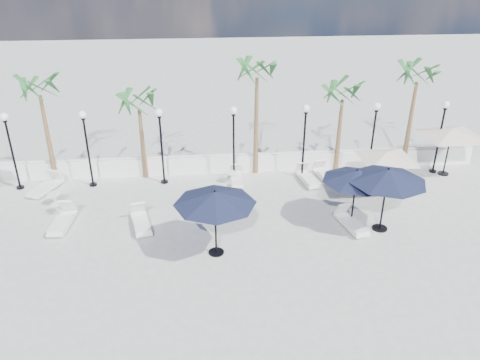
{
  "coord_description": "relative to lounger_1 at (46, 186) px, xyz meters",
  "views": [
    {
      "loc": [
        -1.61,
        -14.77,
        10.43
      ],
      "look_at": [
        0.03,
        3.39,
        1.5
      ],
      "focal_mm": 35.0,
      "sensor_mm": 36.0,
      "label": 1
    }
  ],
  "objects": [
    {
      "name": "lounger_3",
      "position": [
        4.89,
        -3.73,
        -0.0
      ],
      "size": [
        1.09,
        2.1,
        0.75
      ],
      "rotation": [
        0.0,
        0.0,
        0.23
      ],
      "color": "silver",
      "rests_on": "ground"
    },
    {
      "name": "palm_4",
      "position": [
        18.33,
        1.22,
        4.47
      ],
      "size": [
        2.6,
        2.6,
        5.7
      ],
      "color": "brown",
      "rests_on": "ground"
    },
    {
      "name": "lamppost_0",
      "position": [
        -1.37,
        0.42,
        2.24
      ],
      "size": [
        0.36,
        0.36,
        3.84
      ],
      "color": "black",
      "rests_on": "ground"
    },
    {
      "name": "palm_2",
      "position": [
        10.33,
        1.22,
        4.86
      ],
      "size": [
        2.6,
        2.6,
        6.1
      ],
      "color": "brown",
      "rests_on": "ground"
    },
    {
      "name": "lamppost_1",
      "position": [
        2.13,
        0.42,
        2.24
      ],
      "size": [
        0.36,
        0.36,
        3.84
      ],
      "color": "black",
      "rests_on": "ground"
    },
    {
      "name": "lounger_7",
      "position": [
        13.66,
        -4.58,
        -0.01
      ],
      "size": [
        1.08,
        2.06,
        0.74
      ],
      "rotation": [
        0.0,
        0.0,
        0.24
      ],
      "color": "silver",
      "rests_on": "ground"
    },
    {
      "name": "side_table_1",
      "position": [
        0.77,
        -1.42,
        0.08
      ],
      "size": [
        0.57,
        0.57,
        0.56
      ],
      "color": "silver",
      "rests_on": "ground"
    },
    {
      "name": "lounger_5",
      "position": [
        9.24,
        0.14,
        -0.03
      ],
      "size": [
        0.62,
        1.83,
        0.68
      ],
      "rotation": [
        0.0,
        0.0,
        -0.01
      ],
      "color": "silver",
      "rests_on": "ground"
    },
    {
      "name": "lamppost_3",
      "position": [
        9.13,
        0.42,
        2.24
      ],
      "size": [
        0.36,
        0.36,
        3.84
      ],
      "color": "black",
      "rests_on": "ground"
    },
    {
      "name": "lounger_4",
      "position": [
        12.79,
        -0.17,
        -0.0
      ],
      "size": [
        0.98,
        2.1,
        0.76
      ],
      "rotation": [
        0.0,
        0.0,
        0.17
      ],
      "color": "silver",
      "rests_on": "ground"
    },
    {
      "name": "lamppost_5",
      "position": [
        16.13,
        0.42,
        2.24
      ],
      "size": [
        0.36,
        0.36,
        3.84
      ],
      "color": "black",
      "rests_on": "ground"
    },
    {
      "name": "parasol_navy_left",
      "position": [
        7.96,
        -5.92,
        2.14
      ],
      "size": [
        3.08,
        3.08,
        2.72
      ],
      "color": "black",
      "rests_on": "ground"
    },
    {
      "name": "parasol_navy_mid",
      "position": [
        13.79,
        -4.23,
        1.98
      ],
      "size": [
        2.83,
        2.83,
        2.54
      ],
      "color": "black",
      "rests_on": "ground"
    },
    {
      "name": "side_table_0",
      "position": [
        1.07,
        -2.2,
        0.02
      ],
      "size": [
        0.47,
        0.47,
        0.45
      ],
      "color": "silver",
      "rests_on": "ground"
    },
    {
      "name": "palm_3",
      "position": [
        14.63,
        1.22,
        3.69
      ],
      "size": [
        2.6,
        2.6,
        4.9
      ],
      "color": "brown",
      "rests_on": "ground"
    },
    {
      "name": "palm_1",
      "position": [
        4.63,
        1.22,
        3.5
      ],
      "size": [
        2.6,
        2.6,
        4.7
      ],
      "color": "brown",
      "rests_on": "ground"
    },
    {
      "name": "side_table_2",
      "position": [
        8.94,
        0.12,
        0.09
      ],
      "size": [
        0.58,
        0.58,
        0.57
      ],
      "color": "silver",
      "rests_on": "ground"
    },
    {
      "name": "lounger_6",
      "position": [
        13.77,
        0.14,
        -0.02
      ],
      "size": [
        0.97,
        1.98,
        0.71
      ],
      "rotation": [
        0.0,
        0.0,
        0.19
      ],
      "color": "silver",
      "rests_on": "ground"
    },
    {
      "name": "lounger_2",
      "position": [
        1.6,
        -3.37,
        0.01
      ],
      "size": [
        0.83,
        2.13,
        0.78
      ],
      "rotation": [
        0.0,
        0.0,
        -0.08
      ],
      "color": "silver",
      "rests_on": "ground"
    },
    {
      "name": "lamppost_6",
      "position": [
        19.63,
        0.42,
        2.24
      ],
      "size": [
        0.36,
        0.36,
        3.84
      ],
      "color": "black",
      "rests_on": "ground"
    },
    {
      "name": "palm_0",
      "position": [
        0.13,
        1.22,
        4.28
      ],
      "size": [
        2.6,
        2.6,
        5.5
      ],
      "color": "brown",
      "rests_on": "ground"
    },
    {
      "name": "lamppost_4",
      "position": [
        12.63,
        0.42,
        2.24
      ],
      "size": [
        0.36,
        0.36,
        3.84
      ],
      "color": "black",
      "rests_on": "ground"
    },
    {
      "name": "parasol_cream_sq_a",
      "position": [
        20.05,
        0.12,
        2.24
      ],
      "size": [
        5.49,
        5.49,
        2.69
      ],
      "color": "black",
      "rests_on": "ground"
    },
    {
      "name": "parasol_navy_right",
      "position": [
        14.84,
        -4.8,
        2.22
      ],
      "size": [
        3.14,
        3.14,
        2.82
      ],
      "color": "black",
      "rests_on": "ground"
    },
    {
      "name": "lounger_1",
      "position": [
        0.0,
        0.0,
        0.0
      ],
      "size": [
        1.37,
        2.13,
        0.76
      ],
      "rotation": [
        0.0,
        0.0,
        -0.39
      ],
      "color": "silver",
      "rests_on": "ground"
    },
    {
      "name": "parasol_cream_sq_b",
      "position": [
        16.01,
        -1.8,
        1.92
      ],
      "size": [
        4.7,
        4.7,
        2.36
      ],
      "color": "black",
      "rests_on": "ground"
    },
    {
      "name": "ground",
      "position": [
        9.13,
        -6.08,
        -0.26
      ],
      "size": [
        100.0,
        100.0,
        0.0
      ],
      "primitive_type": "plane",
      "color": "#979893",
      "rests_on": "ground"
    },
    {
      "name": "lamppost_2",
      "position": [
        5.63,
        0.42,
        2.24
      ],
      "size": [
        0.36,
        0.36,
        3.84
      ],
      "color": "black",
      "rests_on": "ground"
    },
    {
      "name": "balustrade",
      "position": [
        9.13,
        1.42,
        0.21
      ],
      "size": [
        26.0,
        0.3,
        1.01
      ],
      "color": "silver",
      "rests_on": "ground"
    }
  ]
}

